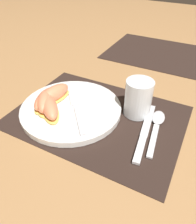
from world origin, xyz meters
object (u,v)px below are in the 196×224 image
Objects in this scene: plate at (71,109)px; knife at (145,132)px; citrus_wedge_1 at (45,99)px; fork at (76,107)px; juice_glass at (138,100)px; spoon at (157,123)px; citrus_wedge_2 at (45,102)px; citrus_wedge_3 at (50,107)px; citrus_wedge_0 at (54,95)px.

knife is at bearing 2.84° from plate.
plate is at bearing 18.20° from citrus_wedge_1.
juice_glass is at bearing 26.84° from fork.
citrus_wedge_2 is at bearing -162.12° from spoon.
citrus_wedge_1 is (-0.07, -0.02, 0.02)m from plate.
citrus_wedge_3 is (0.03, -0.03, 0.00)m from citrus_wedge_1.
citrus_wedge_1 is at bearing -156.78° from juice_glass.
spoon is 0.30m from citrus_wedge_2.
juice_glass reaches higher than fork.
citrus_wedge_0 is at bearing 174.75° from plate.
plate is at bearing 54.42° from citrus_wedge_3.
juice_glass is 0.17m from fork.
plate is at bearing -166.09° from spoon.
citrus_wedge_0 is at bearing 70.73° from citrus_wedge_1.
plate is 0.08m from citrus_wedge_1.
citrus_wedge_2 reaches higher than citrus_wedge_1.
knife is at bearing 2.37° from fork.
citrus_wedge_3 reaches higher than knife.
fork is at bearing 8.37° from plate.
citrus_wedge_1 reaches higher than spoon.
plate is 0.06m from citrus_wedge_3.
citrus_wedge_2 is at bearing 154.10° from citrus_wedge_3.
citrus_wedge_3 is (-0.20, -0.13, -0.01)m from juice_glass.
knife is 1.94× the size of citrus_wedge_3.
citrus_wedge_3 reaches higher than fork.
juice_glass reaches higher than spoon.
juice_glass is at bearing 25.21° from plate.
citrus_wedge_3 reaches higher than spoon.
knife is at bearing 13.37° from citrus_wedge_3.
juice_glass is at bearing 32.22° from citrus_wedge_3.
citrus_wedge_2 is (-0.06, -0.04, 0.03)m from plate.
citrus_wedge_3 is (-0.25, -0.06, 0.03)m from knife.
knife is 1.36× the size of fork.
plate is 0.24m from spoon.
spoon is (0.06, -0.02, -0.04)m from juice_glass.
knife is at bearing 9.79° from citrus_wedge_2.
citrus_wedge_3 is at bearing -158.34° from spoon.
citrus_wedge_1 is (-0.28, -0.03, 0.03)m from knife.
juice_glass is 0.88× the size of citrus_wedge_1.
plate is 1.59× the size of spoon.
juice_glass is at bearing 124.66° from knife.
citrus_wedge_3 is (0.02, -0.01, -0.00)m from citrus_wedge_2.
juice_glass reaches higher than citrus_wedge_3.
citrus_wedge_1 is (-0.08, -0.02, 0.01)m from fork.
citrus_wedge_0 and citrus_wedge_2 have the same top height.
citrus_wedge_1 is at bearing -109.27° from citrus_wedge_0.
spoon is at bearing 14.32° from fork.
knife is 0.20m from fork.
citrus_wedge_3 is (0.02, -0.05, -0.00)m from citrus_wedge_0.
spoon is 1.65× the size of citrus_wedge_2.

